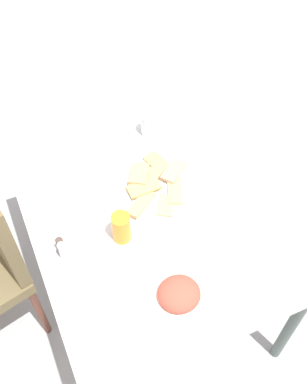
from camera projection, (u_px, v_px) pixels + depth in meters
name	position (u px, v px, depth m)	size (l,w,h in m)	color
ground_plane	(151.00, 289.00, 2.31)	(6.00, 6.00, 0.00)	#A8AAAA
dining_table	(150.00, 215.00, 1.81)	(1.14, 0.90, 0.71)	white
pide_platter	(158.00, 185.00, 1.78)	(0.32, 0.31, 0.04)	white
salad_plate_greens	(179.00, 295.00, 1.50)	(0.24, 0.24, 0.07)	white
soda_can	(121.00, 228.00, 1.61)	(0.07, 0.07, 0.12)	orange
drinking_glass	(149.00, 124.00, 1.93)	(0.07, 0.07, 0.10)	silver
paper_napkin	(108.00, 275.00, 1.57)	(0.13, 0.13, 0.00)	white
fork	(113.00, 272.00, 1.57)	(0.16, 0.02, 0.01)	silver
spoon	(103.00, 276.00, 1.56)	(0.17, 0.02, 0.01)	silver
condiment_caddy	(62.00, 251.00, 1.60)	(0.11, 0.11, 0.08)	#B2B2B7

